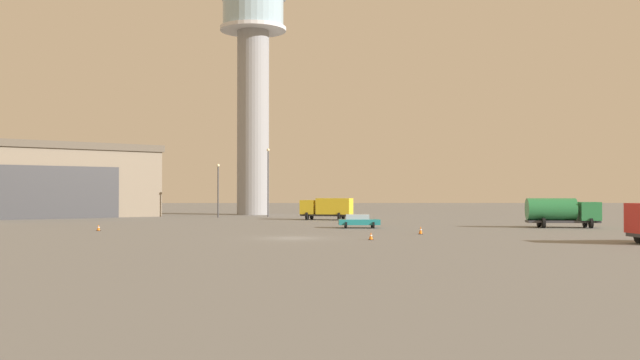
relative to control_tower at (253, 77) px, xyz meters
name	(u,v)px	position (x,y,z in m)	size (l,w,h in m)	color
ground_plane	(292,238)	(7.34, -61.08, -22.30)	(400.00, 400.00, 0.00)	slate
control_tower	(253,77)	(0.00, 0.00, 0.00)	(10.65, 10.65, 39.43)	gray
hangar	(40,181)	(-30.13, -10.70, -17.00)	(35.44, 32.94, 10.56)	#7A6B56
truck_box_yellow	(327,207)	(11.27, -22.87, -20.69)	(7.02, 4.44, 2.81)	#38383D
truck_fuel_tanker_green	(561,211)	(34.09, -44.71, -20.64)	(7.24, 3.60, 2.97)	#38383D
car_teal	(359,221)	(13.68, -44.99, -21.56)	(4.08, 2.38, 1.37)	teal
light_post_west	(268,177)	(2.97, -10.60, -16.43)	(0.44, 0.44, 10.03)	#38383D
light_post_north	(218,185)	(-4.01, -13.37, -17.67)	(0.44, 0.44, 7.65)	#38383D
traffic_cone_near_left	(371,236)	(13.22, -63.34, -22.02)	(0.36, 0.36, 0.57)	black
traffic_cone_near_right	(421,230)	(18.09, -55.95, -21.97)	(0.36, 0.36, 0.67)	black
traffic_cone_mid_apron	(98,228)	(-10.65, -49.81, -22.02)	(0.36, 0.36, 0.57)	black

